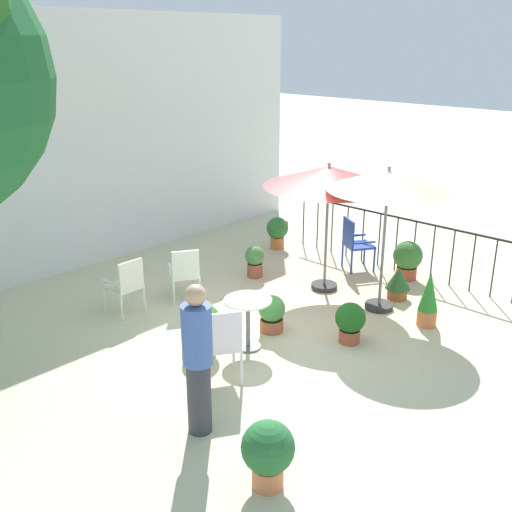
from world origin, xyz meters
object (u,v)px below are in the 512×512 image
patio_chair_1 (185,271)px  potted_plant_2 (277,230)px  potted_plant_7 (350,321)px  potted_plant_6 (203,326)px  patio_chair_2 (222,341)px  potted_plant_8 (268,451)px  patio_umbrella_1 (329,178)px  potted_plant_1 (408,258)px  potted_plant_0 (255,260)px  potted_plant_3 (429,299)px  patio_umbrella_0 (388,182)px  potted_plant_5 (272,313)px  potted_plant_4 (398,282)px  patio_chair_0 (126,283)px  patio_chair_3 (355,241)px  standing_person (198,358)px  cafe_table_0 (248,315)px

patio_chair_1 → potted_plant_2: (2.97, 0.66, -0.13)m
potted_plant_2 → potted_plant_7: bearing=-124.1°
potted_plant_6 → potted_plant_2: bearing=28.7°
patio_chair_2 → potted_plant_8: (-0.97, -1.65, -0.18)m
patio_chair_1 → patio_umbrella_1: bearing=-34.1°
patio_chair_1 → potted_plant_1: patio_chair_1 is taller
potted_plant_0 → potted_plant_8: (-3.80, -3.80, 0.08)m
potted_plant_3 → potted_plant_6: bearing=147.3°
patio_chair_2 → patio_umbrella_0: bearing=-3.6°
patio_umbrella_0 → potted_plant_5: patio_umbrella_0 is taller
potted_plant_0 → potted_plant_1: bearing=-48.3°
potted_plant_4 → potted_plant_7: size_ratio=0.92×
patio_chair_0 → potted_plant_0: patio_chair_0 is taller
patio_chair_3 → potted_plant_1: patio_chair_3 is taller
patio_chair_3 → patio_umbrella_1: bearing=-171.3°
patio_chair_0 → potted_plant_3: patio_chair_0 is taller
potted_plant_8 → standing_person: size_ratio=0.40×
cafe_table_0 → potted_plant_0: 2.64m
patio_chair_0 → patio_chair_1: 0.97m
patio_umbrella_0 → potted_plant_5: bearing=158.0°
patio_umbrella_0 → patio_chair_1: 3.45m
patio_chair_2 → potted_plant_2: 5.16m
patio_chair_0 → potted_plant_7: size_ratio=1.53×
patio_umbrella_1 → standing_person: size_ratio=1.27×
cafe_table_0 → potted_plant_5: cafe_table_0 is taller
patio_chair_0 → potted_plant_0: (2.46, -0.35, -0.19)m
potted_plant_7 → patio_chair_3: bearing=34.0°
potted_plant_8 → potted_plant_0: bearing=45.0°
patio_chair_1 → potted_plant_3: bearing=-60.2°
potted_plant_8 → potted_plant_6: bearing=61.0°
potted_plant_5 → potted_plant_8: potted_plant_8 is taller
patio_chair_1 → potted_plant_5: size_ratio=1.64×
patio_chair_2 → potted_plant_6: size_ratio=1.45×
cafe_table_0 → standing_person: standing_person is taller
patio_chair_3 → potted_plant_0: patio_chair_3 is taller
potted_plant_1 → potted_plant_8: 5.86m
patio_umbrella_0 → potted_plant_3: bearing=-91.5°
cafe_table_0 → patio_chair_3: bearing=11.2°
cafe_table_0 → potted_plant_7: bearing=-40.1°
patio_umbrella_1 → patio_chair_3: (1.08, 0.17, -1.37)m
potted_plant_6 → potted_plant_7: bearing=-39.0°
potted_plant_0 → potted_plant_5: size_ratio=1.03×
potted_plant_2 → potted_plant_0: bearing=-152.5°
potted_plant_7 → cafe_table_0: bearing=139.9°
potted_plant_4 → patio_chair_2: bearing=176.9°
patio_umbrella_0 → potted_plant_3: (-0.02, -0.83, -1.60)m
patio_chair_3 → potted_plant_2: size_ratio=1.51×
potted_plant_6 → patio_umbrella_0: bearing=-18.9°
patio_umbrella_1 → potted_plant_4: (0.48, -1.12, -1.62)m
potted_plant_6 → potted_plant_7: 2.04m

